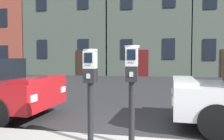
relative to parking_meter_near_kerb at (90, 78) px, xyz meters
name	(u,v)px	position (x,y,z in m)	size (l,w,h in m)	color
parking_meter_near_kerb	(90,78)	(0.00, 0.00, 0.00)	(0.22, 0.26, 1.42)	black
parking_meter_twin_adjacent	(132,77)	(0.63, 0.00, 0.03)	(0.22, 0.26, 1.47)	black
townhouse_orange_brick	(6,25)	(-14.26, 17.93, 3.72)	(7.27, 6.11, 9.67)	brown
townhouse_brownstone	(76,11)	(-6.85, 18.27, 4.94)	(7.37, 6.79, 12.10)	#4C564C
townhouse_brick_corner	(149,8)	(0.21, 17.69, 4.77)	(6.51, 5.63, 11.77)	#4C564C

